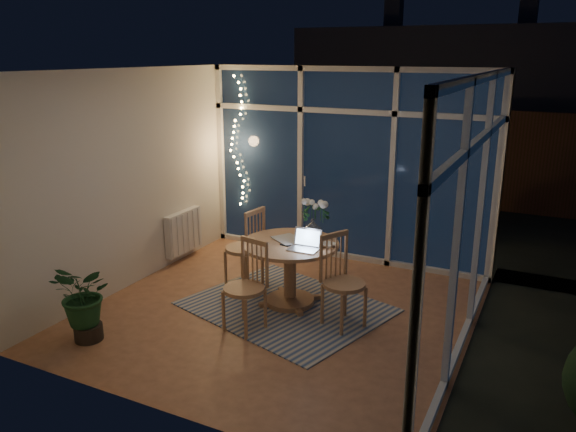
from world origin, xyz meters
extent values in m
plane|color=brown|center=(0.00, 0.00, 0.00)|extent=(4.00, 4.00, 0.00)
plane|color=silver|center=(0.00, 0.00, 2.60)|extent=(4.00, 4.00, 0.00)
cube|color=silver|center=(0.00, 2.00, 1.30)|extent=(4.00, 0.04, 2.60)
cube|color=silver|center=(0.00, -2.00, 1.30)|extent=(4.00, 0.04, 2.60)
cube|color=silver|center=(-2.00, 0.00, 1.30)|extent=(0.04, 4.00, 2.60)
cube|color=silver|center=(2.00, 0.00, 1.30)|extent=(0.04, 4.00, 2.60)
cube|color=silver|center=(0.00, 1.96, 1.30)|extent=(4.00, 0.10, 2.60)
cube|color=silver|center=(1.96, 0.00, 1.30)|extent=(0.10, 4.00, 2.60)
cube|color=silver|center=(-1.94, 0.90, 0.40)|extent=(0.10, 0.70, 0.58)
cube|color=black|center=(0.50, 5.00, -0.06)|extent=(12.00, 6.00, 0.10)
cube|color=#3D2A16|center=(0.00, 5.50, 0.90)|extent=(11.00, 0.08, 1.80)
cube|color=#34353E|center=(0.30, 8.50, 2.20)|extent=(7.00, 3.00, 2.20)
sphere|color=black|center=(-0.80, 3.40, 0.45)|extent=(0.90, 0.90, 0.90)
cube|color=#BFB39B|center=(0.01, 0.15, 0.01)|extent=(2.45, 2.17, 0.01)
cylinder|color=#997145|center=(0.01, 0.25, 0.37)|extent=(1.35, 1.35, 0.74)
cube|color=#997145|center=(-0.73, 0.48, 0.51)|extent=(0.53, 0.53, 1.01)
cube|color=#997145|center=(0.75, 0.01, 0.50)|extent=(0.63, 0.63, 1.00)
cube|color=#997145|center=(-0.14, -0.52, 0.48)|extent=(0.52, 0.52, 0.96)
imported|color=silver|center=(0.17, 0.50, 0.85)|extent=(0.25, 0.25, 0.21)
imported|color=white|center=(0.44, 0.30, 0.76)|extent=(0.19, 0.19, 0.04)
cube|color=silver|center=(-0.06, 0.33, 0.75)|extent=(0.44, 0.41, 0.01)
cube|color=black|center=(0.01, 0.14, 0.75)|extent=(0.12, 0.07, 0.01)
imported|color=#184321|center=(-1.43, -1.39, 0.38)|extent=(0.62, 0.57, 0.76)
camera|label=1|loc=(2.60, -5.03, 2.76)|focal=35.00mm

